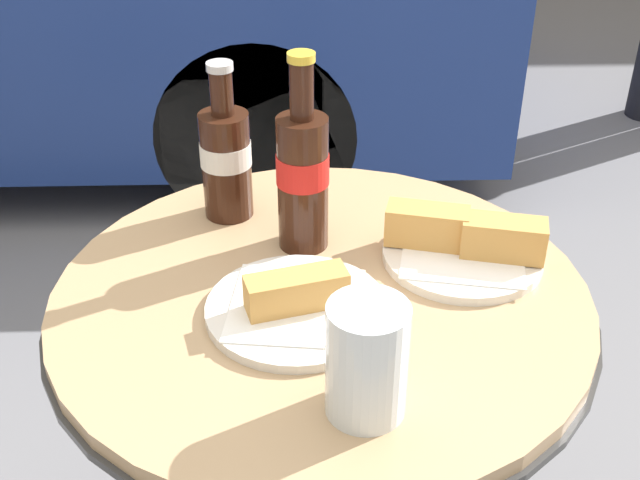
{
  "coord_description": "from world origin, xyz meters",
  "views": [
    {
      "loc": [
        -0.03,
        -0.78,
        1.34
      ],
      "look_at": [
        0.0,
        0.03,
        0.83
      ],
      "focal_mm": 45.0,
      "sensor_mm": 36.0,
      "label": 1
    }
  ],
  "objects_px": {
    "bistro_table": "(321,422)",
    "cola_bottle_left": "(303,175)",
    "cola_bottle_right": "(226,158)",
    "lunch_plate_near": "(297,305)",
    "lunch_plate_far": "(463,244)",
    "drinking_glass": "(367,365)"
  },
  "relations": [
    {
      "from": "drinking_glass",
      "to": "cola_bottle_left",
      "type": "bearing_deg",
      "value": 100.44
    },
    {
      "from": "lunch_plate_near",
      "to": "cola_bottle_left",
      "type": "bearing_deg",
      "value": 86.37
    },
    {
      "from": "cola_bottle_right",
      "to": "lunch_plate_far",
      "type": "height_order",
      "value": "cola_bottle_right"
    },
    {
      "from": "bistro_table",
      "to": "cola_bottle_right",
      "type": "xyz_separation_m",
      "value": [
        -0.12,
        0.19,
        0.3
      ]
    },
    {
      "from": "cola_bottle_left",
      "to": "lunch_plate_far",
      "type": "height_order",
      "value": "cola_bottle_left"
    },
    {
      "from": "bistro_table",
      "to": "lunch_plate_far",
      "type": "relative_size",
      "value": 3.84
    },
    {
      "from": "lunch_plate_near",
      "to": "lunch_plate_far",
      "type": "distance_m",
      "value": 0.24
    },
    {
      "from": "lunch_plate_far",
      "to": "cola_bottle_right",
      "type": "bearing_deg",
      "value": 157.7
    },
    {
      "from": "cola_bottle_left",
      "to": "lunch_plate_near",
      "type": "distance_m",
      "value": 0.17
    },
    {
      "from": "bistro_table",
      "to": "lunch_plate_far",
      "type": "bearing_deg",
      "value": 19.01
    },
    {
      "from": "lunch_plate_far",
      "to": "cola_bottle_left",
      "type": "bearing_deg",
      "value": 168.34
    },
    {
      "from": "drinking_glass",
      "to": "lunch_plate_near",
      "type": "distance_m",
      "value": 0.17
    },
    {
      "from": "bistro_table",
      "to": "cola_bottle_left",
      "type": "relative_size",
      "value": 3.02
    },
    {
      "from": "cola_bottle_left",
      "to": "lunch_plate_far",
      "type": "relative_size",
      "value": 1.27
    },
    {
      "from": "cola_bottle_right",
      "to": "lunch_plate_near",
      "type": "height_order",
      "value": "cola_bottle_right"
    },
    {
      "from": "cola_bottle_right",
      "to": "lunch_plate_near",
      "type": "relative_size",
      "value": 1.03
    },
    {
      "from": "drinking_glass",
      "to": "lunch_plate_near",
      "type": "bearing_deg",
      "value": 113.07
    },
    {
      "from": "drinking_glass",
      "to": "lunch_plate_far",
      "type": "bearing_deg",
      "value": 61.31
    },
    {
      "from": "cola_bottle_right",
      "to": "lunch_plate_near",
      "type": "distance_m",
      "value": 0.26
    },
    {
      "from": "bistro_table",
      "to": "cola_bottle_left",
      "type": "bearing_deg",
      "value": 100.51
    },
    {
      "from": "cola_bottle_left",
      "to": "lunch_plate_far",
      "type": "distance_m",
      "value": 0.22
    },
    {
      "from": "bistro_table",
      "to": "drinking_glass",
      "type": "height_order",
      "value": "drinking_glass"
    }
  ]
}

